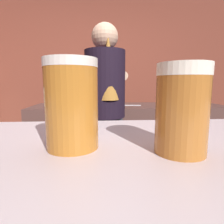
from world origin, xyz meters
TOP-DOWN VIEW (x-y plane):
  - wall_back at (0.00, 2.20)m, footprint 5.20×0.10m
  - prep_counter at (0.35, 0.77)m, footprint 2.10×0.60m
  - back_shelf at (-0.19, 1.92)m, footprint 0.82×0.36m
  - bartender at (0.07, 0.31)m, footprint 0.48×0.55m
  - knife_block at (0.97, 0.71)m, footprint 0.10×0.08m
  - mixing_bowl at (-0.06, 0.75)m, footprint 0.16×0.16m
  - chefs_knife at (0.35, 0.72)m, footprint 0.24×0.06m
  - pint_glass_near at (-0.03, -1.00)m, footprint 0.08×0.08m
  - pint_glass_far at (0.13, -1.04)m, footprint 0.08×0.08m
  - bottle_vinegar at (-0.54, 1.99)m, footprint 0.07×0.07m
  - bottle_soy at (0.06, 1.83)m, footprint 0.06×0.06m

SIDE VIEW (x-z plane):
  - prep_counter at x=0.35m, z-range 0.00..0.91m
  - back_shelf at x=-0.19m, z-range 0.00..1.08m
  - chefs_knife at x=0.35m, z-range 0.91..0.91m
  - mixing_bowl at x=-0.06m, z-range 0.91..0.95m
  - bartender at x=0.07m, z-range 0.13..1.76m
  - knife_block at x=0.97m, z-range 0.87..1.15m
  - pint_glass_far at x=0.13m, z-range 1.04..1.17m
  - pint_glass_near at x=-0.03m, z-range 1.04..1.18m
  - bottle_vinegar at x=-0.54m, z-range 1.06..1.27m
  - bottle_soy at x=0.06m, z-range 1.06..1.29m
  - wall_back at x=0.00m, z-range 0.00..2.70m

